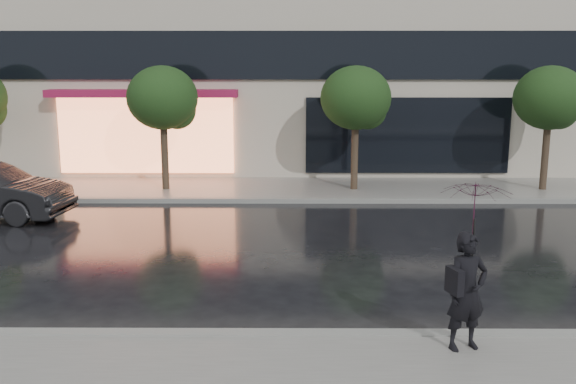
{
  "coord_description": "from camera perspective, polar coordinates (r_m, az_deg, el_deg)",
  "views": [
    {
      "loc": [
        1.02,
        -10.03,
        4.16
      ],
      "look_at": [
        0.94,
        3.3,
        1.4
      ],
      "focal_mm": 40.0,
      "sensor_mm": 36.0,
      "label": 1
    }
  ],
  "objects": [
    {
      "name": "ground",
      "position": [
        10.91,
        -5.13,
        -10.78
      ],
      "size": [
        120.0,
        120.0,
        0.0
      ],
      "primitive_type": "plane",
      "color": "black",
      "rests_on": "ground"
    },
    {
      "name": "sidewalk_far",
      "position": [
        20.72,
        -2.48,
        0.27
      ],
      "size": [
        60.0,
        3.5,
        0.12
      ],
      "primitive_type": "cube",
      "color": "slate",
      "rests_on": "ground"
    },
    {
      "name": "curb_near",
      "position": [
        9.97,
        -5.68,
        -12.6
      ],
      "size": [
        60.0,
        0.25,
        0.14
      ],
      "primitive_type": "cube",
      "color": "gray",
      "rests_on": "ground"
    },
    {
      "name": "curb_far",
      "position": [
        19.0,
        -2.74,
        -0.75
      ],
      "size": [
        60.0,
        0.25,
        0.14
      ],
      "primitive_type": "cube",
      "color": "gray",
      "rests_on": "ground"
    },
    {
      "name": "tree_mid_west",
      "position": [
        20.48,
        -10.91,
        8.02
      ],
      "size": [
        2.2,
        2.2,
        3.99
      ],
      "color": "#33261C",
      "rests_on": "ground"
    },
    {
      "name": "tree_mid_east",
      "position": [
        20.2,
        6.21,
        8.11
      ],
      "size": [
        2.2,
        2.2,
        3.99
      ],
      "color": "#33261C",
      "rests_on": "ground"
    },
    {
      "name": "tree_far_east",
      "position": [
        21.65,
        22.36,
        7.55
      ],
      "size": [
        2.2,
        2.2,
        3.99
      ],
      "color": "#33261C",
      "rests_on": "ground"
    },
    {
      "name": "pedestrian_with_umbrella",
      "position": [
        9.23,
        16.05,
        -4.18
      ],
      "size": [
        1.23,
        1.25,
        2.42
      ],
      "rotation": [
        0.0,
        0.0,
        0.34
      ],
      "color": "black",
      "rests_on": "sidewalk_near"
    }
  ]
}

